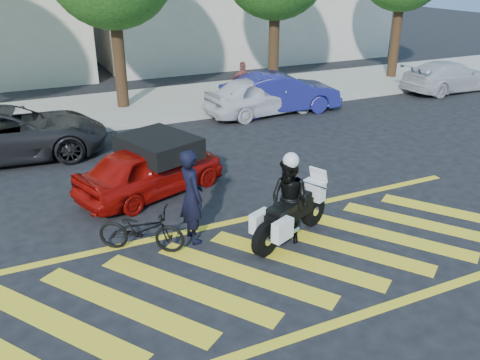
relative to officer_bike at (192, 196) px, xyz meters
name	(u,v)px	position (x,y,z in m)	size (l,w,h in m)	color
ground	(272,265)	(1.00, -1.56, -0.98)	(90.00, 90.00, 0.00)	black
sidewalk	(124,108)	(1.00, 10.44, -0.90)	(60.00, 5.00, 0.15)	#9E998E
crosswalk	(270,266)	(0.96, -1.56, -0.97)	(12.33, 4.00, 0.01)	yellow
officer_bike	(192,196)	(0.00, 0.00, 0.00)	(0.71, 0.47, 1.95)	black
bicycle	(141,230)	(-1.06, 0.03, -0.52)	(0.60, 1.73, 0.91)	black
police_motorcycle	(290,215)	(1.77, -0.85, -0.41)	(2.20, 1.28, 1.03)	black
officer_moto	(289,201)	(1.76, -0.83, -0.10)	(0.85, 0.66, 1.75)	black
red_convertible	(151,169)	(-0.12, 2.55, -0.33)	(1.51, 3.76, 1.28)	#930A06
parked_mid_left	(10,133)	(-3.10, 6.64, -0.23)	(2.49, 5.39, 1.50)	black
parked_mid_right	(261,95)	(5.50, 7.64, -0.25)	(1.72, 4.27, 1.45)	silver
parked_right	(280,93)	(6.30, 7.64, -0.24)	(1.55, 4.44, 1.46)	navy
parked_far_right	(449,77)	(14.56, 7.45, -0.33)	(1.81, 4.46, 1.30)	#B7BABF
pedestrian_right	(243,83)	(5.26, 8.72, -0.01)	(0.96, 0.40, 1.64)	brown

